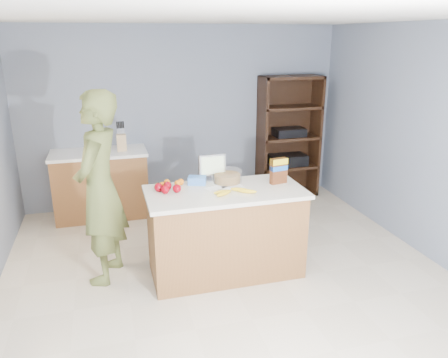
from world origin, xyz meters
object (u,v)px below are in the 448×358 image
object	(u,v)px
shelving_unit	(287,139)
tv	(212,166)
person	(100,189)
counter_peninsula	(225,235)
cereal_box	(279,169)

from	to	relation	value
shelving_unit	tv	distance (m)	2.36
shelving_unit	person	xyz separation A→B (m)	(-2.74, -1.81, 0.08)
counter_peninsula	cereal_box	xyz separation A→B (m)	(0.58, 0.06, 0.64)
person	tv	bearing A→B (deg)	114.42
shelving_unit	person	size ratio (longest dim) A/B	0.95
person	shelving_unit	bearing A→B (deg)	143.53
tv	cereal_box	world-z (taller)	tv
person	tv	distance (m)	1.15
shelving_unit	counter_peninsula	bearing A→B (deg)	-127.11
counter_peninsula	tv	xyz separation A→B (m)	(-0.05, 0.32, 0.64)
shelving_unit	tv	size ratio (longest dim) A/B	6.38
person	cereal_box	xyz separation A→B (m)	(1.77, -0.18, 0.11)
person	counter_peninsula	bearing A→B (deg)	98.79
shelving_unit	cereal_box	distance (m)	2.22
tv	cereal_box	size ratio (longest dim) A/B	1.06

